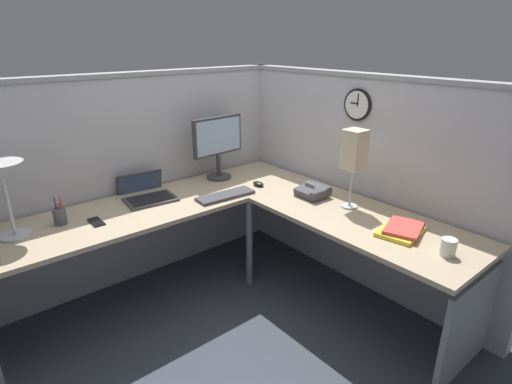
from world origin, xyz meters
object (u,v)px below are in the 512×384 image
Objects in this scene: office_phone at (313,192)px; coffee_mug at (448,247)px; computer_mouse at (258,184)px; book_stack at (402,230)px; wall_clock at (358,105)px; monitor at (218,143)px; laptop at (146,193)px; cell_phone at (96,222)px; desk_lamp_paper at (354,152)px; keyboard at (226,196)px; pen_cup at (60,216)px; desk_lamp_dome at (2,177)px.

coffee_mug is (-0.08, -1.03, 0.01)m from office_phone.
computer_mouse is 1.17m from book_stack.
wall_clock is at bearing -16.57° from office_phone.
monitor is at bearing 109.33° from office_phone.
office_phone reaches higher than coffee_mug.
laptop is at bearing 139.67° from office_phone.
computer_mouse is at bearing 92.80° from coffee_mug.
desk_lamp_paper reaches higher than cell_phone.
wall_clock is at bearing 61.85° from book_stack.
wall_clock reaches higher than keyboard.
desk_lamp_dome is at bearing -177.58° from pen_cup.
desk_lamp_dome reaches higher than office_phone.
book_stack is at bearing -43.38° from pen_cup.
office_phone is at bearing 163.43° from wall_clock.
book_stack is (1.32, -1.29, 0.02)m from cell_phone.
book_stack is 3.39× the size of coffee_mug.
desk_lamp_dome is at bearing 152.39° from desk_lamp_paper.
computer_mouse is 0.23× the size of desk_lamp_dome.
monitor reaches higher than coffee_mug.
book_stack is (0.12, -1.16, 0.00)m from computer_mouse.
computer_mouse is at bearing 8.08° from keyboard.
pen_cup is 2.08m from wall_clock.
wall_clock reaches higher than office_phone.
keyboard is 0.81× the size of desk_lamp_paper.
desk_lamp_dome is 2.24m from wall_clock.
computer_mouse reaches higher than keyboard.
book_stack reaches higher than cell_phone.
cell_phone is at bearing 128.66° from coffee_mug.
monitor is at bearing 4.07° from desk_lamp_dome.
wall_clock is (0.46, -0.52, 0.62)m from computer_mouse.
keyboard is 1.49m from coffee_mug.
computer_mouse is 1.68m from desk_lamp_dome.
monitor reaches higher than office_phone.
desk_lamp_dome is (-0.86, -0.11, 0.34)m from laptop.
computer_mouse is at bearing -70.66° from monitor.
monitor is 1.55m from book_stack.
desk_lamp_dome is (-1.50, -0.11, 0.07)m from monitor.
computer_mouse is 0.93m from wall_clock.
coffee_mug is (-0.05, -0.30, 0.03)m from book_stack.
laptop is at bearing 120.53° from book_stack.
desk_lamp_dome is at bearing 159.83° from wall_clock.
computer_mouse is at bearing 105.96° from desk_lamp_paper.
monitor is 0.52m from keyboard.
keyboard is 2.99× the size of cell_phone.
keyboard is 1.22m from book_stack.
cell_phone is (0.17, -0.12, -0.05)m from pen_cup.
book_stack is 0.30m from coffee_mug.
computer_mouse is 0.47× the size of wall_clock.
monitor is at bearing 99.21° from book_stack.
computer_mouse is (0.77, -0.35, -0.01)m from laptop.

